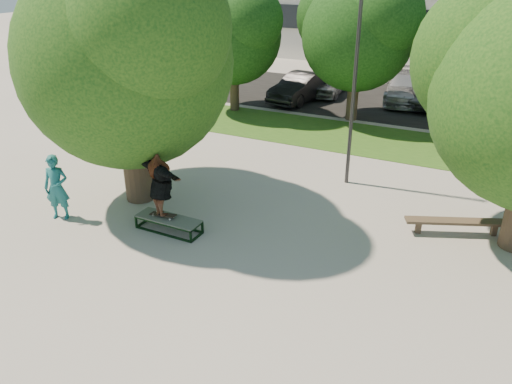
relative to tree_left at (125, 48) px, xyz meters
The scene contains 16 objects.
ground 6.26m from the tree_left, 14.31° to the right, with size 120.00×120.00×0.00m, color gray.
grass_strip 10.87m from the tree_left, 57.80° to the left, with size 30.00×4.00×0.02m, color #264E16.
asphalt_strip 16.13m from the tree_left, 73.93° to the left, with size 40.00×8.00×0.01m, color black.
tree_left is the anchor object (origin of this frame).
bg_tree_left 10.26m from the tree_left, 102.86° to the left, with size 5.28×4.51×5.77m.
bg_tree_mid 11.45m from the tree_left, 73.68° to the left, with size 5.76×4.92×6.24m.
bg_tree_right 13.66m from the tree_left, 50.20° to the left, with size 5.04×4.31×5.43m.
lamppost 6.70m from the tree_left, 36.42° to the left, with size 0.25×0.15×6.11m.
grind_box 4.89m from the tree_left, 33.30° to the right, with size 1.80×0.60×0.38m.
skater_rig 3.88m from the tree_left, 35.57° to the right, with size 2.16×1.31×1.78m.
bystander 4.22m from the tree_left, 117.35° to the right, with size 0.68×0.44×1.85m, color #1A6266.
bench 9.97m from the tree_left, 12.19° to the left, with size 2.59×1.37×0.41m.
car_silver_a 15.47m from the tree_left, 86.97° to the left, with size 1.52×3.79×1.29m, color #A7A7AC.
car_dark 13.41m from the tree_left, 90.11° to the left, with size 1.50×4.31×1.42m, color black.
car_grey 17.08m from the tree_left, 67.48° to the left, with size 2.38×5.16×1.43m, color #59595E.
car_silver_b 16.50m from the tree_left, 72.66° to the left, with size 2.02×4.97×1.44m, color #A8A8AC.
Camera 1 is at (5.10, -9.61, 6.53)m, focal length 35.00 mm.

